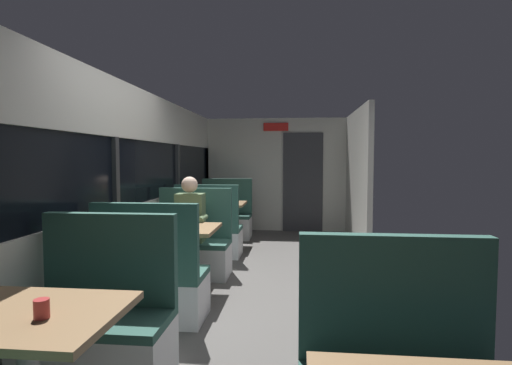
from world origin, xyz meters
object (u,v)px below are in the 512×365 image
object	(u,v)px
bench_mid_window_facing_entry	(193,250)
bench_far_window_facing_end	(209,235)
coffee_cup_secondary	(42,309)
dining_table_mid_window	(175,236)
bench_far_window_facing_entry	(226,220)
bench_near_window_facing_entry	(100,331)
seated_passenger	(191,234)
dining_table_near_window	(27,332)
dining_table_far_window	(218,209)
bench_mid_window_facing_end	(152,285)

from	to	relation	value
bench_mid_window_facing_entry	bench_far_window_facing_end	bearing A→B (deg)	90.00
bench_far_window_facing_end	coffee_cup_secondary	bearing A→B (deg)	-88.25
dining_table_mid_window	bench_far_window_facing_entry	size ratio (longest dim) A/B	0.82
bench_near_window_facing_entry	seated_passenger	size ratio (longest dim) A/B	0.87
bench_near_window_facing_entry	coffee_cup_secondary	xyz separation A→B (m)	(0.13, -0.76, 0.46)
dining_table_near_window	coffee_cup_secondary	world-z (taller)	coffee_cup_secondary
dining_table_near_window	bench_mid_window_facing_entry	xyz separation A→B (m)	(0.00, 3.06, -0.31)
bench_mid_window_facing_entry	bench_far_window_facing_entry	distance (m)	2.36
bench_far_window_facing_end	coffee_cup_secondary	distance (m)	4.12
dining_table_near_window	bench_far_window_facing_end	distance (m)	4.04
bench_mid_window_facing_entry	bench_far_window_facing_entry	bearing A→B (deg)	90.00
dining_table_near_window	seated_passenger	xyz separation A→B (m)	(0.00, 2.99, -0.10)
dining_table_far_window	seated_passenger	size ratio (longest dim) A/B	0.71
dining_table_near_window	bench_near_window_facing_entry	bearing A→B (deg)	90.00
bench_far_window_facing_entry	coffee_cup_secondary	bearing A→B (deg)	-88.69
dining_table_near_window	bench_mid_window_facing_end	world-z (taller)	bench_mid_window_facing_end
dining_table_near_window	bench_far_window_facing_entry	bearing A→B (deg)	90.00
bench_far_window_facing_end	seated_passenger	size ratio (longest dim) A/B	0.87
bench_far_window_facing_end	coffee_cup_secondary	world-z (taller)	bench_far_window_facing_end
dining_table_mid_window	coffee_cup_secondary	world-z (taller)	coffee_cup_secondary
dining_table_mid_window	bench_far_window_facing_end	distance (m)	1.69
bench_mid_window_facing_entry	bench_far_window_facing_end	distance (m)	0.96
seated_passenger	coffee_cup_secondary	distance (m)	3.06
bench_mid_window_facing_end	bench_far_window_facing_entry	bearing A→B (deg)	90.00
dining_table_mid_window	dining_table_far_window	distance (m)	2.36
dining_table_near_window	bench_mid_window_facing_end	xyz separation A→B (m)	(0.00, 1.66, -0.31)
bench_near_window_facing_entry	dining_table_mid_window	size ratio (longest dim) A/B	1.22
dining_table_near_window	bench_mid_window_facing_end	size ratio (longest dim) A/B	0.82
bench_mid_window_facing_entry	coffee_cup_secondary	distance (m)	3.16
bench_mid_window_facing_end	seated_passenger	xyz separation A→B (m)	(0.00, 1.33, 0.21)
dining_table_mid_window	bench_mid_window_facing_end	world-z (taller)	bench_mid_window_facing_end
bench_mid_window_facing_end	seated_passenger	bearing A→B (deg)	90.00
bench_far_window_facing_entry	seated_passenger	size ratio (longest dim) A/B	0.87
bench_near_window_facing_entry	dining_table_near_window	bearing A→B (deg)	-90.00
bench_far_window_facing_entry	coffee_cup_secondary	distance (m)	5.51
bench_far_window_facing_entry	bench_far_window_facing_end	bearing A→B (deg)	-90.00
coffee_cup_secondary	bench_far_window_facing_entry	bearing A→B (deg)	91.31
bench_near_window_facing_entry	dining_table_far_window	size ratio (longest dim) A/B	1.22
dining_table_near_window	coffee_cup_secondary	distance (m)	0.20
bench_far_window_facing_end	dining_table_near_window	bearing A→B (deg)	-90.00
bench_mid_window_facing_end	seated_passenger	world-z (taller)	seated_passenger
bench_mid_window_facing_end	bench_mid_window_facing_entry	size ratio (longest dim) A/B	1.00
bench_mid_window_facing_end	bench_mid_window_facing_entry	world-z (taller)	same
dining_table_near_window	dining_table_mid_window	xyz separation A→B (m)	(0.00, 2.36, 0.00)
dining_table_near_window	dining_table_far_window	xyz separation A→B (m)	(0.00, 4.73, 0.00)
bench_mid_window_facing_entry	bench_far_window_facing_end	xyz separation A→B (m)	(0.00, 0.96, 0.00)
seated_passenger	bench_far_window_facing_entry	bearing A→B (deg)	90.00
dining_table_mid_window	bench_far_window_facing_entry	world-z (taller)	bench_far_window_facing_entry
dining_table_near_window	dining_table_far_window	world-z (taller)	same
bench_mid_window_facing_end	coffee_cup_secondary	bearing A→B (deg)	-85.85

